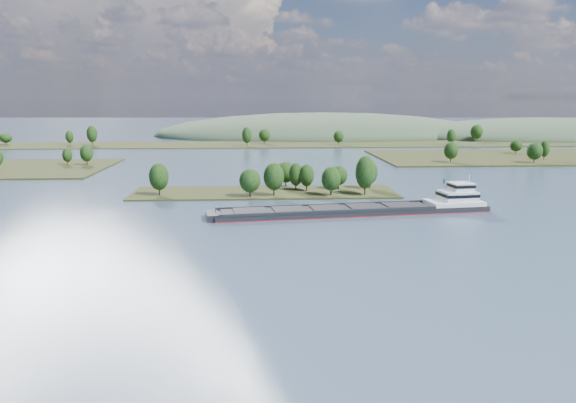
{
  "coord_description": "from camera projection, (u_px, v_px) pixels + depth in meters",
  "views": [
    {
      "loc": [
        -2.79,
        -31.6,
        36.2
      ],
      "look_at": [
        6.2,
        130.0,
        6.0
      ],
      "focal_mm": 35.0,
      "sensor_mm": 36.0,
      "label": 1
    }
  ],
  "objects": [
    {
      "name": "tree_island",
      "position": [
        282.0,
        183.0,
        212.57
      ],
      "size": [
        100.0,
        30.71,
        15.75
      ],
      "color": "#282E14",
      "rests_on": "ground"
    },
    {
      "name": "hill_west",
      "position": [
        323.0,
        136.0,
        531.84
      ],
      "size": [
        320.0,
        160.0,
        44.0
      ],
      "primitive_type": "ellipsoid",
      "color": "#384D35",
      "rests_on": "ground"
    },
    {
      "name": "hill_east",
      "position": [
        544.0,
        137.0,
        513.32
      ],
      "size": [
        260.0,
        140.0,
        36.0
      ],
      "primitive_type": "ellipsoid",
      "color": "#384D35",
      "rests_on": "ground"
    },
    {
      "name": "ground",
      "position": [
        268.0,
        230.0,
        155.59
      ],
      "size": [
        1800.0,
        1800.0,
        0.0
      ],
      "primitive_type": "plane",
      "color": "#3D5069",
      "rests_on": "ground"
    },
    {
      "name": "cargo_barge",
      "position": [
        370.0,
        208.0,
        177.44
      ],
      "size": [
        90.57,
        22.76,
        12.16
      ],
      "color": "black",
      "rests_on": "ground"
    },
    {
      "name": "back_shoreline",
      "position": [
        270.0,
        144.0,
        430.53
      ],
      "size": [
        900.0,
        60.0,
        15.95
      ],
      "color": "#282E14",
      "rests_on": "ground"
    }
  ]
}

